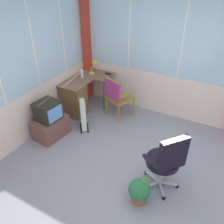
% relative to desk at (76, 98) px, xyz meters
% --- Properties ---
extents(ground, '(5.09, 5.50, 0.06)m').
position_rel_desk_xyz_m(ground, '(-1.09, -1.96, -0.44)').
color(ground, gray).
extents(north_window_panel, '(4.09, 0.07, 2.68)m').
position_rel_desk_xyz_m(north_window_panel, '(-1.09, 0.32, 0.93)').
color(north_window_panel, beige).
rests_on(north_window_panel, ground).
extents(east_window_panel, '(0.07, 4.50, 2.68)m').
position_rel_desk_xyz_m(east_window_panel, '(0.98, -1.96, 0.93)').
color(east_window_panel, beige).
rests_on(east_window_panel, ground).
extents(curtain_corner, '(0.24, 0.10, 2.58)m').
position_rel_desk_xyz_m(curtain_corner, '(0.85, 0.19, 0.88)').
color(curtain_corner, '#B33623').
rests_on(curtain_corner, ground).
extents(desk, '(1.21, 0.80, 0.77)m').
position_rel_desk_xyz_m(desk, '(0.00, 0.00, 0.00)').
color(desk, brown).
rests_on(desk, ground).
extents(desk_lamp, '(0.24, 0.21, 0.33)m').
position_rel_desk_xyz_m(desk_lamp, '(0.71, -0.09, 0.56)').
color(desk_lamp, yellow).
rests_on(desk_lamp, desk).
extents(tv_remote, '(0.04, 0.15, 0.02)m').
position_rel_desk_xyz_m(tv_remote, '(0.79, -0.40, 0.37)').
color(tv_remote, black).
rests_on(tv_remote, desk).
extents(spray_bottle, '(0.06, 0.06, 0.22)m').
position_rel_desk_xyz_m(spray_bottle, '(0.34, 0.03, 0.46)').
color(spray_bottle, silver).
rests_on(spray_bottle, desk).
extents(wooden_armchair, '(0.63, 0.62, 0.95)m').
position_rel_desk_xyz_m(wooden_armchair, '(0.28, -0.86, 0.18)').
color(wooden_armchair, olive).
rests_on(wooden_armchair, ground).
extents(office_chair, '(0.61, 0.60, 1.06)m').
position_rel_desk_xyz_m(office_chair, '(-1.13, -2.43, 0.20)').
color(office_chair, '#B7B7BF').
rests_on(office_chair, ground).
extents(tv_on_stand, '(0.68, 0.51, 0.79)m').
position_rel_desk_xyz_m(tv_on_stand, '(-0.93, -0.05, -0.06)').
color(tv_on_stand, brown).
rests_on(tv_on_stand, ground).
extents(space_heater, '(0.38, 0.35, 0.65)m').
position_rel_desk_xyz_m(space_heater, '(-0.39, -0.46, -0.08)').
color(space_heater, silver).
rests_on(space_heater, ground).
extents(potted_plant, '(0.32, 0.32, 0.40)m').
position_rel_desk_xyz_m(potted_plant, '(-1.51, -2.20, -0.19)').
color(potted_plant, '#A05138').
rests_on(potted_plant, ground).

